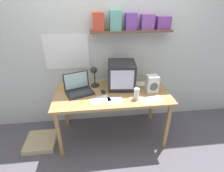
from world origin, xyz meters
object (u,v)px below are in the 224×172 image
object	(u,v)px
desk_lamp	(94,74)
loose_paper_near_laptop	(140,84)
loose_paper_near_monitor	(100,100)
juice_glass	(137,94)
crt_monitor	(121,75)
computer_mouse	(103,92)
floor_cushion	(41,142)
space_heater	(152,84)
corner_desk	(112,96)
printed_handout	(115,101)
open_notebook	(152,100)
laptop	(78,87)

from	to	relation	value
desk_lamp	loose_paper_near_laptop	size ratio (longest dim) A/B	1.07
loose_paper_near_monitor	juice_glass	bearing A→B (deg)	-2.66
juice_glass	crt_monitor	bearing A→B (deg)	112.30
computer_mouse	floor_cushion	world-z (taller)	computer_mouse
desk_lamp	space_heater	distance (m)	0.81
corner_desk	printed_handout	xyz separation A→B (m)	(0.01, -0.21, 0.07)
corner_desk	crt_monitor	world-z (taller)	crt_monitor
floor_cushion	corner_desk	bearing A→B (deg)	4.06
corner_desk	open_notebook	size ratio (longest dim) A/B	4.85
crt_monitor	juice_glass	distance (m)	0.39
space_heater	floor_cushion	bearing A→B (deg)	179.11
laptop	floor_cushion	world-z (taller)	laptop
desk_lamp	loose_paper_near_monitor	bearing A→B (deg)	-70.91
desk_lamp	loose_paper_near_laptop	distance (m)	0.71
laptop	space_heater	xyz separation A→B (m)	(1.00, -0.11, 0.05)
open_notebook	floor_cushion	xyz separation A→B (m)	(-1.54, 0.17, -0.72)
laptop	printed_handout	distance (m)	0.55
laptop	juice_glass	world-z (taller)	laptop
desk_lamp	corner_desk	bearing A→B (deg)	-28.67
crt_monitor	desk_lamp	distance (m)	0.38
crt_monitor	desk_lamp	size ratio (longest dim) A/B	1.27
open_notebook	desk_lamp	bearing A→B (deg)	148.85
open_notebook	loose_paper_near_monitor	bearing A→B (deg)	173.63
corner_desk	crt_monitor	xyz separation A→B (m)	(0.15, 0.15, 0.25)
computer_mouse	loose_paper_near_laptop	bearing A→B (deg)	19.42
loose_paper_near_laptop	floor_cushion	xyz separation A→B (m)	(-1.50, -0.29, -0.72)
crt_monitor	computer_mouse	distance (m)	0.35
space_heater	loose_paper_near_monitor	xyz separation A→B (m)	(-0.72, -0.14, -0.12)
loose_paper_near_monitor	open_notebook	xyz separation A→B (m)	(0.65, -0.07, 0.00)
corner_desk	juice_glass	world-z (taller)	juice_glass
loose_paper_near_monitor	floor_cushion	xyz separation A→B (m)	(-0.89, 0.10, -0.72)
laptop	floor_cushion	size ratio (longest dim) A/B	1.00
juice_glass	floor_cushion	size ratio (longest dim) A/B	0.35
desk_lamp	loose_paper_near_laptop	bearing A→B (deg)	11.86
computer_mouse	loose_paper_near_monitor	xyz separation A→B (m)	(-0.05, -0.19, -0.01)
loose_paper_near_monitor	printed_handout	bearing A→B (deg)	-11.35
crt_monitor	floor_cushion	world-z (taller)	crt_monitor
crt_monitor	juice_glass	size ratio (longest dim) A/B	2.77
loose_paper_near_laptop	desk_lamp	bearing A→B (deg)	-177.50
loose_paper_near_monitor	printed_handout	size ratio (longest dim) A/B	1.52
juice_glass	computer_mouse	size ratio (longest dim) A/B	1.26
desk_lamp	space_heater	size ratio (longest dim) A/B	1.36
corner_desk	laptop	bearing A→B (deg)	170.75
corner_desk	loose_paper_near_monitor	bearing A→B (deg)	-133.99
desk_lamp	loose_paper_near_monitor	size ratio (longest dim) A/B	1.09
crt_monitor	printed_handout	bearing A→B (deg)	-105.17
desk_lamp	open_notebook	xyz separation A→B (m)	(0.71, -0.43, -0.21)
loose_paper_near_monitor	open_notebook	size ratio (longest dim) A/B	0.92
crt_monitor	open_notebook	bearing A→B (deg)	-44.14
laptop	open_notebook	distance (m)	0.99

